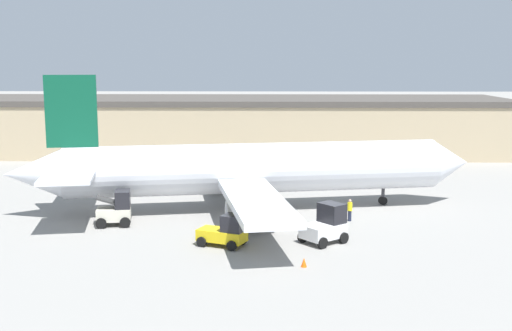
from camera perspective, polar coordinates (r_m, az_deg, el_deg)
The scene contains 8 objects.
ground_plane at distance 52.01m, azimuth 0.00°, elevation -3.93°, with size 400.00×400.00×0.00m, color gray.
terminal_building at distance 84.04m, azimuth -1.98°, elevation 3.62°, with size 69.98×16.87×7.15m.
airplane at distance 51.21m, azimuth -0.99°, elevation -0.33°, with size 37.53×31.78×10.86m.
ground_crew_worker at distance 48.66m, azimuth 8.34°, elevation -3.89°, with size 0.37×0.37×1.67m.
baggage_tug at distance 41.74m, azimuth -2.70°, elevation -5.90°, with size 3.44×2.72×2.15m.
belt_loader_truck at distance 48.03m, azimuth -12.31°, elevation -3.83°, with size 2.77×2.42×2.57m.
pushback_tug at distance 42.83m, azimuth 6.25°, elevation -5.30°, with size 3.42×3.35×2.57m.
safety_cone_near at distance 37.94m, azimuth 4.28°, elevation -8.58°, with size 0.36×0.36×0.55m.
Camera 1 is at (0.96, -50.61, 11.92)m, focal length 45.00 mm.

